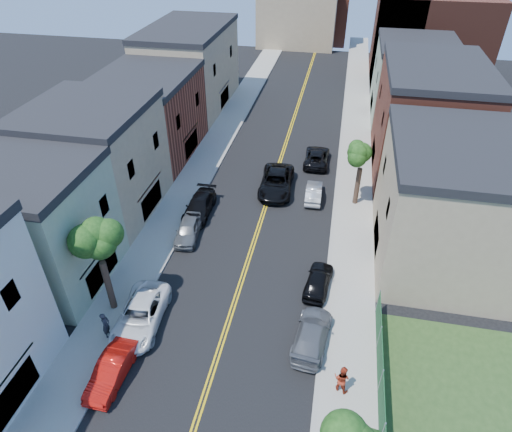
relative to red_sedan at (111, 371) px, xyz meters
The scene contains 28 objects.
sidewalk_left 31.13m from the red_sedan, 94.42° to the left, with size 3.20×100.00×0.15m, color gray.
sidewalk_right 33.81m from the red_sedan, 66.65° to the left, with size 3.20×100.00×0.15m, color gray.
curb_left 31.05m from the red_sedan, 91.20° to the left, with size 0.30×100.00×0.15m, color gray.
curb_right 33.15m from the red_sedan, 69.42° to the left, with size 0.30×100.00×0.15m, color gray.
bldg_left_palegrn 11.59m from the red_sedan, 140.39° to the left, with size 9.00×8.00×8.50m, color gray.
bldg_left_tan_near 18.54m from the red_sedan, 117.93° to the left, with size 9.00×10.00×9.00m, color #998466.
bldg_left_brick 28.53m from the red_sedan, 107.45° to the left, with size 9.00×12.00×8.00m, color brown.
bldg_left_tan_far 42.10m from the red_sedan, 101.70° to the left, with size 9.00×16.00×9.50m, color #998466.
bldg_right_tan 24.91m from the red_sedan, 37.63° to the left, with size 9.00×12.00×9.00m, color #998466.
bldg_right_brick 35.24m from the red_sedan, 56.11° to the left, with size 9.00×14.00×10.00m, color brown.
bldg_right_palegrn 47.38m from the red_sedan, 65.62° to the left, with size 9.00×12.00×8.50m, color gray.
church 62.41m from the red_sedan, 69.40° to the left, with size 16.20×14.20×22.60m.
backdrop_left 73.24m from the red_sedan, 88.82° to the left, with size 14.00×8.00×12.00m, color #998466.
backdrop_center 77.35m from the red_sedan, 85.92° to the left, with size 10.00×8.00×10.00m, color brown.
fence_right 15.01m from the red_sedan, ahead, with size 0.04×15.00×1.90m, color #143F1E.
tree_left_mid 8.10m from the red_sedan, 115.24° to the left, with size 5.20×5.20×9.29m.
tree_right_far 25.46m from the red_sedan, 57.47° to the left, with size 4.40×4.40×8.03m.
red_sedan is the anchor object (origin of this frame).
white_pickup 4.14m from the red_sedan, 90.00° to the left, with size 2.67×5.80×1.61m, color white.
grey_car_left 13.45m from the red_sedan, 89.58° to the left, with size 1.75×4.35×1.48m, color #585C60.
black_car_left 16.85m from the red_sedan, 90.00° to the left, with size 2.11×5.20×1.51m, color black.
grey_car_right 12.02m from the red_sedan, 23.78° to the left, with size 2.02×4.98×1.45m, color #5A5C62.
black_car_right 14.64m from the red_sedan, 41.29° to the left, with size 1.68×4.17×1.42m, color black.
silver_car_right 23.25m from the red_sedan, 65.57° to the left, with size 1.43×4.10×1.35m, color #B5B7BD.
dark_car_right_far 29.53m from the red_sedan, 71.64° to the left, with size 2.43×5.26×1.46m, color black.
black_suv_lane 22.76m from the red_sedan, 74.72° to the left, with size 2.96×6.42×1.78m, color black.
pedestrian_left 3.20m from the red_sedan, 121.07° to the left, with size 0.70×0.46×1.91m, color #24242B.
pedestrian_right 13.04m from the red_sedan, ahead, with size 0.92×0.72×1.90m, color #9C2C18.
Camera 1 is at (5.58, -4.25, 22.56)m, focal length 30.81 mm.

